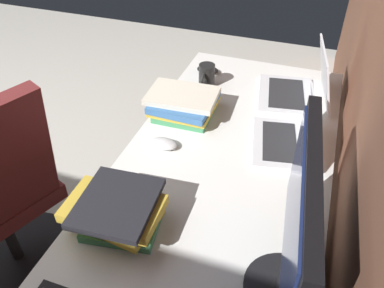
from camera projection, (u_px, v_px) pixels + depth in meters
The scene contains 10 objects.
desk at pixel (207, 216), 1.26m from camera, with size 2.01×0.73×0.73m.
monitor_primary at pixel (297, 227), 0.84m from camera, with size 0.51×0.20×0.42m.
laptop_leftmost at pixel (294, 136), 1.42m from camera, with size 0.33×0.29×0.19m.
laptop_left at pixel (301, 87), 1.67m from camera, with size 0.36×0.33×0.23m.
mouse_main at pixel (208, 70), 1.87m from camera, with size 0.06×0.10×0.03m, color black.
mouse_spare at pixel (163, 144), 1.43m from camera, with size 0.06×0.10×0.03m, color silver.
book_stack_near at pixel (184, 104), 1.58m from camera, with size 0.25×0.28×0.09m.
book_stack_far at pixel (117, 212), 1.12m from camera, with size 0.25×0.27×0.11m.
coffee_mug at pixel (207, 76), 1.75m from camera, with size 0.11×0.07×0.10m.
office_chair at pixel (1, 206), 1.58m from camera, with size 0.56×0.61×0.97m.
Camera 1 is at (0.94, 2.10, 1.64)m, focal length 36.66 mm.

